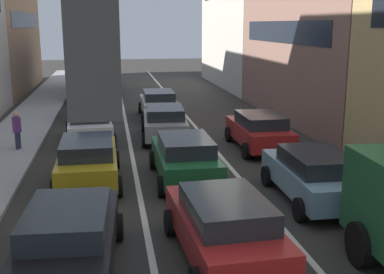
# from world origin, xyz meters

# --- Properties ---
(sidewalk_left) EXTENTS (2.60, 64.00, 0.14)m
(sidewalk_left) POSITION_xyz_m (-6.70, 20.00, 0.07)
(sidewalk_left) COLOR #A0A0A0
(sidewalk_left) RESTS_ON ground
(lane_stripe_left) EXTENTS (0.16, 60.00, 0.01)m
(lane_stripe_left) POSITION_xyz_m (-1.70, 20.00, 0.01)
(lane_stripe_left) COLOR silver
(lane_stripe_left) RESTS_ON ground
(lane_stripe_right) EXTENTS (0.16, 60.00, 0.01)m
(lane_stripe_right) POSITION_xyz_m (1.70, 20.00, 0.01)
(lane_stripe_right) COLOR silver
(lane_stripe_right) RESTS_ON ground
(building_row_right) EXTENTS (7.20, 43.90, 14.14)m
(building_row_right) POSITION_xyz_m (9.90, 23.74, 5.75)
(building_row_right) COLOR beige
(building_row_right) RESTS_ON ground
(sedan_centre_lane_second) EXTENTS (2.24, 4.39, 1.49)m
(sedan_centre_lane_second) POSITION_xyz_m (-0.15, 6.99, 0.80)
(sedan_centre_lane_second) COLOR #A51E1E
(sedan_centre_lane_second) RESTS_ON ground
(wagon_left_lane_second) EXTENTS (2.26, 4.40, 1.49)m
(wagon_left_lane_second) POSITION_xyz_m (-3.40, 6.95, 0.80)
(wagon_left_lane_second) COLOR black
(wagon_left_lane_second) RESTS_ON ground
(hatchback_centre_lane_third) EXTENTS (2.06, 4.30, 1.49)m
(hatchback_centre_lane_third) POSITION_xyz_m (-0.13, 12.60, 0.80)
(hatchback_centre_lane_third) COLOR #19592D
(hatchback_centre_lane_third) RESTS_ON ground
(sedan_left_lane_third) EXTENTS (2.08, 4.31, 1.49)m
(sedan_left_lane_third) POSITION_xyz_m (-3.24, 12.83, 0.80)
(sedan_left_lane_third) COLOR #B29319
(sedan_left_lane_third) RESTS_ON ground
(coupe_centre_lane_fourth) EXTENTS (2.28, 4.40, 1.49)m
(coupe_centre_lane_fourth) POSITION_xyz_m (-0.11, 18.55, 0.80)
(coupe_centre_lane_fourth) COLOR gray
(coupe_centre_lane_fourth) RESTS_ON ground
(sedan_left_lane_fourth) EXTENTS (2.28, 4.40, 1.49)m
(sedan_left_lane_fourth) POSITION_xyz_m (-3.40, 18.72, 0.80)
(sedan_left_lane_fourth) COLOR silver
(sedan_left_lane_fourth) RESTS_ON ground
(sedan_centre_lane_fifth) EXTENTS (2.11, 4.33, 1.49)m
(sedan_centre_lane_fifth) POSITION_xyz_m (0.14, 23.75, 0.80)
(sedan_centre_lane_fifth) COLOR beige
(sedan_centre_lane_fifth) RESTS_ON ground
(sedan_left_lane_fifth) EXTENTS (2.24, 4.39, 1.49)m
(sedan_left_lane_fifth) POSITION_xyz_m (-3.45, 24.48, 0.80)
(sedan_left_lane_fifth) COLOR #194C8C
(sedan_left_lane_fifth) RESTS_ON ground
(sedan_right_lane_behind_truck) EXTENTS (2.13, 4.34, 1.49)m
(sedan_right_lane_behind_truck) POSITION_xyz_m (3.24, 10.11, 0.80)
(sedan_right_lane_behind_truck) COLOR #759EB7
(sedan_right_lane_behind_truck) RESTS_ON ground
(wagon_right_lane_far) EXTENTS (2.09, 4.32, 1.49)m
(wagon_right_lane_far) POSITION_xyz_m (3.50, 16.17, 0.80)
(wagon_right_lane_far) COLOR #A51E1E
(wagon_right_lane_far) RESTS_ON ground
(bus_mid_queue_primary) EXTENTS (2.88, 10.52, 5.06)m
(bus_mid_queue_primary) POSITION_xyz_m (-3.38, 33.79, 2.83)
(bus_mid_queue_primary) COLOR navy
(bus_mid_queue_primary) RESTS_ON ground
(pedestrian_mid_sidewalk) EXTENTS (0.34, 0.53, 1.66)m
(pedestrian_mid_sidewalk) POSITION_xyz_m (-6.17, 17.33, 0.95)
(pedestrian_mid_sidewalk) COLOR #262D47
(pedestrian_mid_sidewalk) RESTS_ON ground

